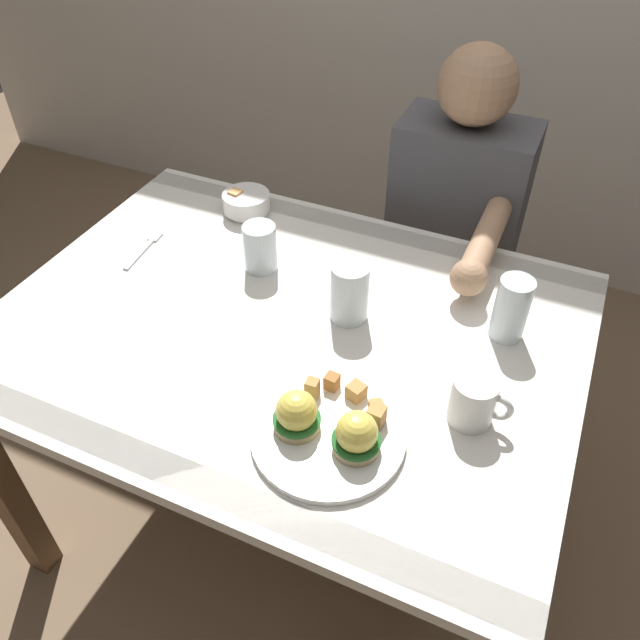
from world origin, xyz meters
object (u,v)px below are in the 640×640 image
at_px(water_glass_extra, 349,295).
at_px(diner_person, 452,233).
at_px(fruit_bowl, 247,203).
at_px(water_glass_near, 510,313).
at_px(eggs_benedict_plate, 329,428).
at_px(coffee_mug, 474,400).
at_px(dining_table, 287,359).
at_px(water_glass_far, 260,251).
at_px(fork, 145,248).

relative_size(water_glass_extra, diner_person, 0.11).
relative_size(fruit_bowl, water_glass_near, 0.87).
relative_size(eggs_benedict_plate, diner_person, 0.24).
bearing_deg(coffee_mug, dining_table, 167.90).
bearing_deg(diner_person, fruit_bowl, -151.55).
height_order(water_glass_near, water_glass_extra, water_glass_near).
relative_size(eggs_benedict_plate, fruit_bowl, 2.25).
height_order(dining_table, water_glass_far, water_glass_far).
distance_m(water_glass_near, water_glass_extra, 0.32).
distance_m(fruit_bowl, fork, 0.28).
xyz_separation_m(water_glass_far, water_glass_extra, (0.25, -0.07, 0.01)).
xyz_separation_m(fork, water_glass_far, (0.29, 0.05, 0.05)).
relative_size(coffee_mug, water_glass_extra, 0.85).
height_order(coffee_mug, water_glass_near, water_glass_near).
bearing_deg(water_glass_far, eggs_benedict_plate, -48.74).
distance_m(eggs_benedict_plate, water_glass_far, 0.51).
bearing_deg(water_glass_far, fork, -170.08).
bearing_deg(fork, fruit_bowl, 58.71).
bearing_deg(fork, water_glass_extra, -2.45).
xyz_separation_m(fruit_bowl, coffee_mug, (0.69, -0.43, 0.02)).
bearing_deg(fruit_bowl, dining_table, -50.71).
xyz_separation_m(fruit_bowl, fork, (-0.15, -0.24, -0.03)).
relative_size(dining_table, water_glass_extra, 9.19).
xyz_separation_m(water_glass_near, water_glass_extra, (-0.31, -0.08, -0.00)).
bearing_deg(coffee_mug, fork, 167.32).
relative_size(fruit_bowl, coffee_mug, 1.08).
height_order(fork, water_glass_near, water_glass_near).
bearing_deg(water_glass_extra, coffee_mug, -28.72).
distance_m(eggs_benedict_plate, fruit_bowl, 0.75).
relative_size(dining_table, eggs_benedict_plate, 4.44).
distance_m(dining_table, eggs_benedict_plate, 0.34).
relative_size(fork, diner_person, 0.14).
distance_m(water_glass_far, diner_person, 0.58).
distance_m(fruit_bowl, water_glass_extra, 0.47).
bearing_deg(fruit_bowl, water_glass_far, -52.98).
distance_m(fruit_bowl, water_glass_near, 0.73).
distance_m(fruit_bowl, diner_person, 0.56).
bearing_deg(water_glass_extra, dining_table, -145.52).
bearing_deg(fork, dining_table, -13.24).
height_order(fruit_bowl, coffee_mug, coffee_mug).
bearing_deg(coffee_mug, water_glass_far, 156.48).
height_order(water_glass_near, diner_person, diner_person).
bearing_deg(water_glass_near, water_glass_extra, -165.85).
bearing_deg(water_glass_near, eggs_benedict_plate, -119.86).
bearing_deg(fork, diner_person, 38.59).
bearing_deg(water_glass_far, water_glass_extra, -16.57).
height_order(eggs_benedict_plate, water_glass_near, water_glass_near).
bearing_deg(eggs_benedict_plate, diner_person, 89.77).
xyz_separation_m(coffee_mug, water_glass_near, (0.01, 0.24, 0.01)).
xyz_separation_m(eggs_benedict_plate, water_glass_extra, (-0.09, 0.31, 0.03)).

